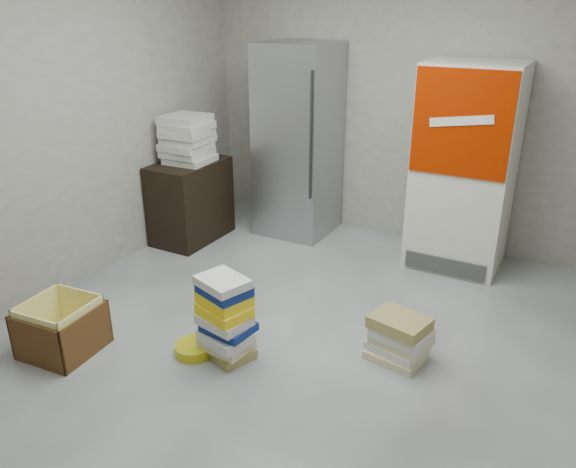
# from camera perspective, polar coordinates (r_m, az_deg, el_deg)

# --- Properties ---
(ground) EXTENTS (5.00, 5.00, 0.00)m
(ground) POSITION_cam_1_polar(r_m,az_deg,el_deg) (3.96, -2.04, -12.11)
(ground) COLOR #B4B4AF
(ground) RESTS_ON ground
(room_shell) EXTENTS (4.04, 5.04, 2.82)m
(room_shell) POSITION_cam_1_polar(r_m,az_deg,el_deg) (3.29, -2.48, 14.62)
(room_shell) COLOR #AAA499
(room_shell) RESTS_ON ground
(steel_fridge) EXTENTS (0.70, 0.72, 1.90)m
(steel_fridge) POSITION_cam_1_polar(r_m,az_deg,el_deg) (5.70, 1.06, 9.39)
(steel_fridge) COLOR #A7A9AF
(steel_fridge) RESTS_ON ground
(coke_cooler) EXTENTS (0.80, 0.73, 1.80)m
(coke_cooler) POSITION_cam_1_polar(r_m,az_deg,el_deg) (5.17, 17.50, 6.44)
(coke_cooler) COLOR silver
(coke_cooler) RESTS_ON ground
(wood_shelf) EXTENTS (0.50, 0.80, 0.80)m
(wood_shelf) POSITION_cam_1_polar(r_m,az_deg,el_deg) (5.71, -9.85, 3.33)
(wood_shelf) COLOR black
(wood_shelf) RESTS_ON ground
(supply_box_stack) EXTENTS (0.45, 0.44, 0.45)m
(supply_box_stack) POSITION_cam_1_polar(r_m,az_deg,el_deg) (5.53, -10.20, 9.46)
(supply_box_stack) COLOR silver
(supply_box_stack) RESTS_ON wood_shelf
(phonebook_stack_main) EXTENTS (0.40, 0.37, 0.60)m
(phonebook_stack_main) POSITION_cam_1_polar(r_m,az_deg,el_deg) (3.80, -6.37, -8.48)
(phonebook_stack_main) COLOR #988A4D
(phonebook_stack_main) RESTS_ON ground
(phonebook_stack_side) EXTENTS (0.44, 0.37, 0.32)m
(phonebook_stack_side) POSITION_cam_1_polar(r_m,az_deg,el_deg) (3.91, 11.23, -10.29)
(phonebook_stack_side) COLOR beige
(phonebook_stack_side) RESTS_ON ground
(cardboard_box) EXTENTS (0.50, 0.50, 0.38)m
(cardboard_box) POSITION_cam_1_polar(r_m,az_deg,el_deg) (4.21, -21.97, -9.10)
(cardboard_box) COLOR yellow
(cardboard_box) RESTS_ON ground
(bucket_lid) EXTENTS (0.30, 0.30, 0.07)m
(bucket_lid) POSITION_cam_1_polar(r_m,az_deg,el_deg) (4.00, -9.49, -11.41)
(bucket_lid) COLOR gold
(bucket_lid) RESTS_ON ground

